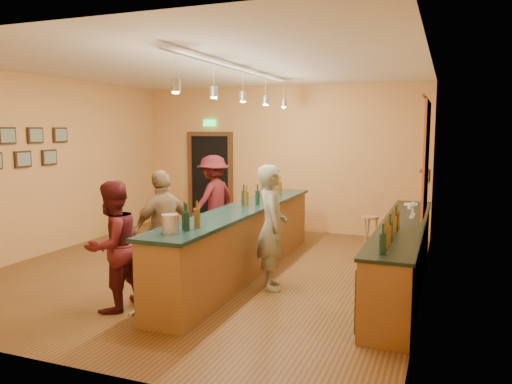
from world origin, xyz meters
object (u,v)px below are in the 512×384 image
at_px(tasting_bar, 243,235).
at_px(customer_b, 164,230).
at_px(back_counter, 402,254).
at_px(customer_c, 214,199).
at_px(customer_a, 112,246).
at_px(bartender, 272,227).
at_px(bar_stool, 370,224).

height_order(tasting_bar, customer_b, customer_b).
relative_size(back_counter, customer_b, 2.69).
xyz_separation_m(back_counter, customer_b, (-3.13, -1.30, 0.36)).
xyz_separation_m(back_counter, customer_c, (-3.82, 1.70, 0.39)).
xyz_separation_m(tasting_bar, customer_a, (-0.90, -2.07, 0.21)).
xyz_separation_m(back_counter, tasting_bar, (-2.39, -0.18, 0.12)).
relative_size(back_counter, customer_a, 2.79).
relative_size(tasting_bar, customer_b, 3.01).
relative_size(bartender, customer_c, 1.01).
bearing_deg(customer_a, customer_b, -179.78).
distance_m(tasting_bar, customer_c, 2.38).
xyz_separation_m(customer_a, customer_b, (0.15, 0.95, 0.03)).
bearing_deg(bar_stool, customer_c, -174.06).
bearing_deg(tasting_bar, customer_c, 127.15).
xyz_separation_m(back_counter, bartender, (-1.73, -0.72, 0.40)).
xyz_separation_m(back_counter, customer_a, (-3.29, -2.25, 0.33)).
bearing_deg(tasting_bar, bartender, -39.17).
distance_m(back_counter, tasting_bar, 2.40).
bearing_deg(customer_a, bar_stool, 158.64).
distance_m(customer_a, customer_b, 0.96).
bearing_deg(bartender, customer_b, 88.24).
relative_size(back_counter, bartender, 2.58).
relative_size(back_counter, tasting_bar, 0.89).
xyz_separation_m(customer_a, bar_stool, (2.54, 4.27, -0.31)).
distance_m(customer_b, customer_c, 3.08).
height_order(back_counter, tasting_bar, tasting_bar).
height_order(customer_a, bar_stool, customer_a).
xyz_separation_m(bartender, customer_b, (-1.41, -0.58, -0.04)).
relative_size(bartender, customer_a, 1.08).
bearing_deg(tasting_bar, back_counter, 4.33).
bearing_deg(tasting_bar, customer_a, -113.43).
height_order(back_counter, customer_c, customer_c).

